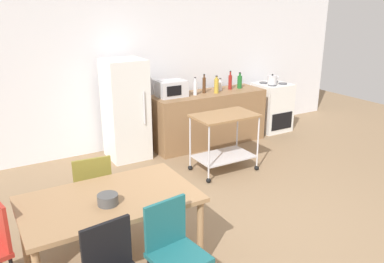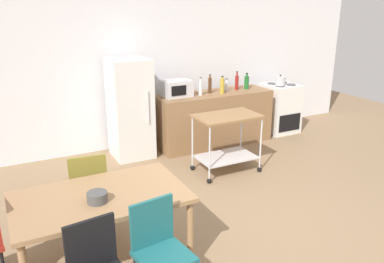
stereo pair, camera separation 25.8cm
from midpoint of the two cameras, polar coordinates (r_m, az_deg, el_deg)
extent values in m
plane|color=#8C7051|center=(4.53, 11.68, -13.56)|extent=(12.00, 12.00, 0.00)
cube|color=white|center=(6.69, -4.98, 10.43)|extent=(8.40, 0.12, 2.90)
cube|color=olive|center=(6.78, 4.26, 1.90)|extent=(2.00, 0.64, 0.90)
cube|color=#A37A51|center=(3.57, -11.11, -9.33)|extent=(1.50, 0.90, 0.04)
cylinder|color=#A37A51|center=(3.67, 1.83, -14.91)|extent=(0.06, 0.06, 0.71)
cylinder|color=#A37A51|center=(4.00, -22.20, -13.36)|extent=(0.06, 0.06, 0.71)
cylinder|color=#A37A51|center=(4.27, -3.31, -9.78)|extent=(0.06, 0.06, 0.71)
cube|color=#1E666B|center=(3.22, -1.65, -17.76)|extent=(0.45, 0.45, 0.04)
cube|color=#1E666B|center=(3.23, -3.49, -13.03)|extent=(0.38, 0.08, 0.40)
cube|color=black|center=(3.03, -12.03, -15.71)|extent=(0.38, 0.08, 0.40)
cube|color=olive|center=(4.38, -13.28, -7.84)|extent=(0.43, 0.43, 0.04)
cube|color=olive|center=(4.13, -13.09, -6.14)|extent=(0.38, 0.06, 0.40)
cylinder|color=black|center=(4.66, -11.31, -9.38)|extent=(0.03, 0.03, 0.45)
cylinder|color=black|center=(4.62, -15.51, -9.97)|extent=(0.03, 0.03, 0.45)
cylinder|color=black|center=(4.37, -10.43, -11.35)|extent=(0.03, 0.03, 0.45)
cylinder|color=black|center=(4.33, -14.93, -12.00)|extent=(0.03, 0.03, 0.45)
cube|color=white|center=(7.63, 13.55, 3.30)|extent=(0.60, 0.60, 0.90)
cube|color=black|center=(7.46, 14.94, 1.24)|extent=(0.48, 0.01, 0.32)
cylinder|color=#47474C|center=(7.35, 13.65, 6.43)|extent=(0.16, 0.16, 0.02)
cylinder|color=#47474C|center=(7.52, 15.16, 6.57)|extent=(0.16, 0.16, 0.02)
cylinder|color=#47474C|center=(7.53, 12.46, 6.79)|extent=(0.16, 0.16, 0.02)
cylinder|color=#47474C|center=(7.70, 13.97, 6.93)|extent=(0.16, 0.16, 0.02)
cube|color=white|center=(6.18, -7.75, 3.26)|extent=(0.60, 0.60, 1.55)
cylinder|color=silver|center=(5.93, -5.11, 3.51)|extent=(0.02, 0.02, 0.50)
cube|color=olive|center=(5.55, 6.46, 2.21)|extent=(0.90, 0.56, 0.03)
cube|color=silver|center=(5.75, 6.24, -3.68)|extent=(0.83, 0.52, 0.02)
cylinder|color=silver|center=(5.26, 3.98, -3.07)|extent=(0.02, 0.02, 0.76)
sphere|color=black|center=(5.42, 3.88, -7.16)|extent=(0.07, 0.07, 0.07)
cylinder|color=silver|center=(5.71, 11.22, -1.61)|extent=(0.02, 0.02, 0.76)
sphere|color=black|center=(5.86, 10.97, -5.43)|extent=(0.07, 0.07, 0.07)
cylinder|color=silver|center=(5.66, 1.37, -1.43)|extent=(0.02, 0.02, 0.76)
sphere|color=black|center=(5.81, 1.34, -5.28)|extent=(0.07, 0.07, 0.07)
cylinder|color=silver|center=(6.09, 8.34, -0.19)|extent=(0.02, 0.02, 0.76)
sphere|color=black|center=(6.23, 8.16, -3.81)|extent=(0.07, 0.07, 0.07)
cube|color=silver|center=(6.37, -1.09, 6.26)|extent=(0.46, 0.34, 0.26)
cube|color=black|center=(6.21, -0.71, 5.93)|extent=(0.25, 0.01, 0.16)
cylinder|color=silver|center=(6.46, 2.40, 6.23)|extent=(0.06, 0.06, 0.22)
cylinder|color=silver|center=(6.43, 2.41, 7.46)|extent=(0.03, 0.03, 0.06)
cylinder|color=black|center=(6.42, 2.42, 7.79)|extent=(0.03, 0.03, 0.01)
cylinder|color=#4C2D19|center=(6.61, 3.73, 6.66)|extent=(0.06, 0.06, 0.26)
cylinder|color=#4C2D19|center=(6.58, 3.76, 7.96)|extent=(0.03, 0.03, 0.05)
cylinder|color=black|center=(6.58, 3.76, 8.22)|extent=(0.03, 0.03, 0.01)
cylinder|color=gold|center=(6.61, 5.52, 6.54)|extent=(0.08, 0.08, 0.24)
cylinder|color=gold|center=(6.58, 5.56, 7.74)|extent=(0.03, 0.03, 0.04)
cylinder|color=black|center=(6.58, 5.57, 7.95)|extent=(0.04, 0.04, 0.01)
cylinder|color=silver|center=(6.81, 6.09, 6.50)|extent=(0.07, 0.07, 0.15)
cylinder|color=silver|center=(6.79, 6.12, 7.33)|extent=(0.03, 0.03, 0.05)
cylinder|color=black|center=(6.79, 6.13, 7.57)|extent=(0.04, 0.04, 0.01)
cylinder|color=maroon|center=(6.92, 7.58, 7.01)|extent=(0.06, 0.06, 0.25)
cylinder|color=maroon|center=(6.89, 7.63, 8.28)|extent=(0.03, 0.03, 0.06)
cylinder|color=black|center=(6.88, 7.64, 8.59)|extent=(0.03, 0.03, 0.01)
cylinder|color=#1E6628|center=(7.02, 8.96, 7.01)|extent=(0.08, 0.08, 0.22)
cylinder|color=#1E6628|center=(7.00, 9.02, 8.07)|extent=(0.04, 0.04, 0.05)
cylinder|color=black|center=(6.99, 9.03, 8.32)|extent=(0.04, 0.04, 0.01)
cylinder|color=#4C4C4C|center=(3.43, -11.44, -9.35)|extent=(0.17, 0.17, 0.09)
cylinder|color=silver|center=(7.36, 13.66, 7.15)|extent=(0.17, 0.17, 0.16)
sphere|color=black|center=(7.34, 13.71, 7.88)|extent=(0.03, 0.03, 0.03)
cylinder|color=silver|center=(7.43, 14.35, 7.39)|extent=(0.08, 0.02, 0.07)
camera|label=1|loc=(0.13, -88.51, 0.50)|focal=36.80mm
camera|label=2|loc=(0.13, 91.49, -0.50)|focal=36.80mm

